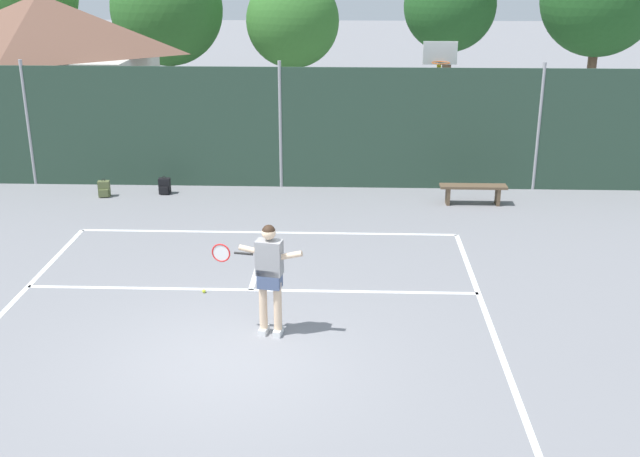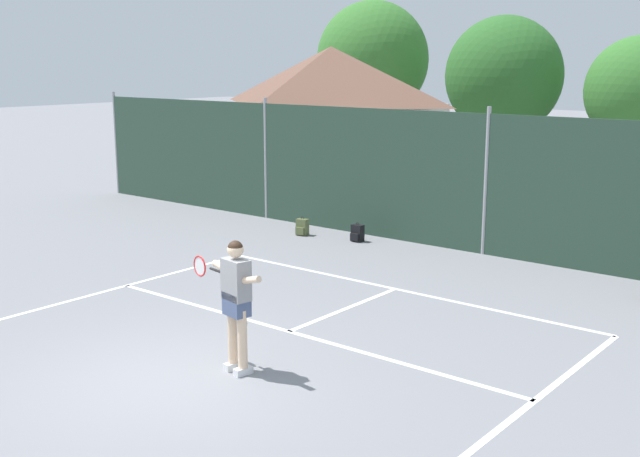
% 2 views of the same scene
% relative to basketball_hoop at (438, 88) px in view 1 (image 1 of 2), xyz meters
% --- Properties ---
extents(ground_plane, '(120.00, 120.00, 0.00)m').
position_rel_basketball_hoop_xyz_m(ground_plane, '(-4.12, -10.60, -2.31)').
color(ground_plane, gray).
extents(court_markings, '(8.30, 11.10, 0.01)m').
position_rel_basketball_hoop_xyz_m(court_markings, '(-4.12, -9.95, -2.31)').
color(court_markings, white).
rests_on(court_markings, ground).
extents(chainlink_fence, '(26.09, 0.09, 3.23)m').
position_rel_basketball_hoop_xyz_m(chainlink_fence, '(-4.12, -1.60, -0.77)').
color(chainlink_fence, '#284233').
rests_on(chainlink_fence, ground).
extents(basketball_hoop, '(0.90, 0.67, 3.55)m').
position_rel_basketball_hoop_xyz_m(basketball_hoop, '(0.00, 0.00, 0.00)').
color(basketball_hoop, yellow).
rests_on(basketball_hoop, ground).
extents(clubhouse_building, '(6.27, 4.96, 4.62)m').
position_rel_basketball_hoop_xyz_m(clubhouse_building, '(-11.55, 2.40, 0.08)').
color(clubhouse_building, beige).
rests_on(clubhouse_building, ground).
extents(treeline_backdrop, '(27.33, 4.30, 6.63)m').
position_rel_basketball_hoop_xyz_m(treeline_backdrop, '(-5.30, 10.24, 1.57)').
color(treeline_backdrop, brown).
rests_on(treeline_backdrop, ground).
extents(tennis_player, '(1.44, 0.32, 1.85)m').
position_rel_basketball_hoop_xyz_m(tennis_player, '(-3.60, -9.80, -1.20)').
color(tennis_player, silver).
rests_on(tennis_player, ground).
extents(tennis_ball, '(0.07, 0.07, 0.07)m').
position_rel_basketball_hoop_xyz_m(tennis_ball, '(-4.95, -8.28, -2.28)').
color(tennis_ball, '#CCE033').
rests_on(tennis_ball, ground).
extents(backpack_olive, '(0.30, 0.27, 0.46)m').
position_rel_basketball_hoop_xyz_m(backpack_olive, '(-8.47, -2.66, -2.12)').
color(backpack_olive, '#566038').
rests_on(backpack_olive, ground).
extents(backpack_black, '(0.28, 0.24, 0.46)m').
position_rel_basketball_hoop_xyz_m(backpack_black, '(-7.02, -2.36, -2.12)').
color(backpack_black, black).
rests_on(backpack_black, ground).
extents(courtside_bench, '(1.60, 0.36, 0.48)m').
position_rel_basketball_hoop_xyz_m(courtside_bench, '(0.63, -2.92, -1.95)').
color(courtside_bench, brown).
rests_on(courtside_bench, ground).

